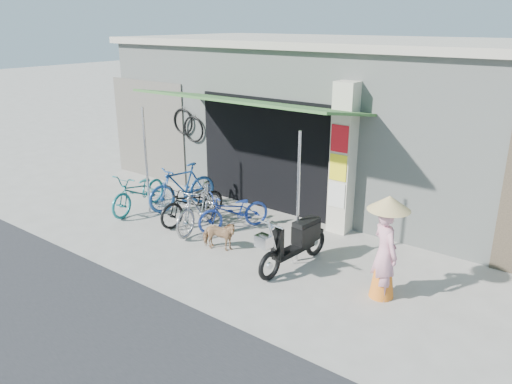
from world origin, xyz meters
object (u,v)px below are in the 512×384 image
Objects in this scene: bike_navy at (234,211)px; nun at (385,248)px; bike_blue at (182,187)px; bike_silver at (199,208)px; moped at (295,242)px; bike_black at (193,203)px; bike_teal at (139,191)px; street_dog at (219,235)px.

bike_navy is 0.93× the size of nun.
bike_silver is (1.18, -0.69, -0.03)m from bike_blue.
bike_navy is 0.88× the size of moped.
bike_blue is 0.91m from bike_black.
bike_teal is 1.01× the size of bike_blue.
bike_silver is at bearing 43.01° from street_dog.
bike_blue is at bearing 37.59° from bike_teal.
nun is at bearing -104.49° from street_dog.
moped is (1.48, 0.32, 0.16)m from street_dog.
street_dog is at bearing -41.53° from bike_navy.
bike_black is at bearing 140.28° from bike_silver.
bike_navy is (1.74, -0.26, -0.10)m from bike_blue.
bike_blue is 1.36m from bike_silver.
bike_navy is at bearing 0.80° from bike_teal.
nun is at bearing -13.07° from bike_silver.
bike_blue reaches higher than bike_silver.
bike_silver is (1.83, 0.02, 0.03)m from bike_teal.
street_dog is (1.35, -0.71, -0.14)m from bike_black.
bike_silver reaches higher than bike_black.
bike_teal is 2.43m from bike_navy.
bike_black is 1.03× the size of bike_silver.
bike_teal is 1.04× the size of bike_black.
bike_black is at bearing 30.65° from nun.
moped reaches higher than bike_navy.
bike_black is 1.07× the size of bike_navy.
nun is (4.04, -0.19, 0.35)m from bike_silver.
nun reaches higher than street_dog.
bike_blue is at bearing 139.49° from bike_silver.
moped is at bearing 7.89° from bike_navy.
moped is at bearing -14.25° from bike_silver.
bike_black is 2.37× the size of street_dog.
bike_silver reaches higher than street_dog.
moped is at bearing -97.72° from street_dog.
bike_black reaches higher than bike_navy.
bike_teal is at bearing -176.21° from moped.
bike_silver reaches higher than bike_navy.
bike_black is 1.53m from street_dog.
moped is (3.60, -0.85, -0.06)m from bike_blue.
bike_blue is 1.02× the size of nun.
street_dog is 0.40× the size of moped.
nun is at bearing 1.69° from bike_black.
nun reaches higher than moped.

